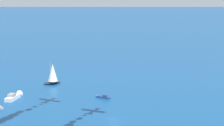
# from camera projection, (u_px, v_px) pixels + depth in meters

# --- Properties ---
(ground_plane) EXTENTS (2000.00, 2000.00, 0.00)m
(ground_plane) POSITION_uv_depth(u_px,v_px,m) (114.00, 119.00, 118.69)
(ground_plane) COLOR navy
(motorboat_far_port) EXTENTS (8.91, 7.70, 2.73)m
(motorboat_far_port) POSITION_uv_depth(u_px,v_px,m) (14.00, 96.00, 141.44)
(motorboat_far_port) COLOR white
(motorboat_far_port) RESTS_ON ground_plane
(sailboat_offshore) EXTENTS (3.85, 6.90, 8.85)m
(sailboat_offshore) POSITION_uv_depth(u_px,v_px,m) (53.00, 74.00, 163.18)
(sailboat_offshore) COLOR black
(sailboat_offshore) RESTS_ON ground_plane
(motorboat_ahead) EXTENTS (5.17, 3.78, 1.51)m
(motorboat_ahead) POSITION_uv_depth(u_px,v_px,m) (103.00, 97.00, 142.27)
(motorboat_ahead) COLOR #23478C
(motorboat_ahead) RESTS_ON ground_plane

